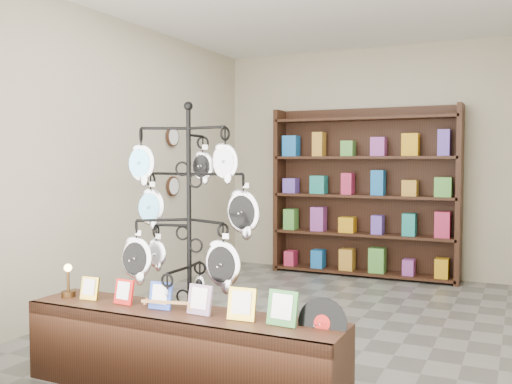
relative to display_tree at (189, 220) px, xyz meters
The scene contains 6 objects.
ground 2.03m from the display_tree, 83.52° to the left, with size 5.00×5.00×0.00m, color slate.
room_envelope 1.86m from the display_tree, 83.52° to the left, with size 5.00×5.00×5.00m.
display_tree is the anchor object (origin of this frame).
front_shelf 0.87m from the display_tree, 71.44° to the right, with size 2.19×0.46×0.78m.
back_shelving 4.00m from the display_tree, 87.24° to the left, with size 2.42×0.36×2.20m.
wall_clocks 3.09m from the display_tree, 125.47° to the left, with size 0.03×0.24×0.84m.
Camera 1 is at (1.88, -5.02, 1.52)m, focal length 40.00 mm.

